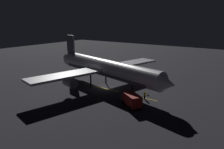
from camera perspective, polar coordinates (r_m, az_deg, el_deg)
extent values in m
cube|color=#28282E|center=(53.14, -1.77, -3.46)|extent=(180.00, 180.00, 0.20)
cube|color=gold|center=(50.21, 1.28, -4.40)|extent=(1.13, 20.35, 0.01)
cylinder|color=white|center=(51.83, -1.82, 1.83)|extent=(11.81, 32.77, 3.94)
cube|color=#4C4C56|center=(52.07, -1.81, 0.67)|extent=(10.43, 27.95, 0.71)
cone|color=white|center=(40.20, 14.28, -2.30)|extent=(4.52, 4.00, 3.86)
cone|color=white|center=(66.65, -11.79, 4.34)|extent=(4.59, 5.45, 3.55)
cube|color=#4C4C56|center=(63.66, -10.74, 7.90)|extent=(1.23, 3.58, 4.77)
cube|color=white|center=(59.81, 4.68, 2.90)|extent=(16.89, 8.60, 0.50)
cylinder|color=slate|center=(58.72, 4.94, 1.28)|extent=(2.82, 3.62, 2.10)
cube|color=white|center=(47.83, -12.45, -0.29)|extent=(16.89, 8.60, 0.50)
cylinder|color=slate|center=(47.56, -10.81, -2.04)|extent=(2.82, 3.62, 2.10)
cylinder|color=black|center=(46.36, 5.31, -4.16)|extent=(0.44, 0.44, 2.95)
cylinder|color=black|center=(56.09, -1.63, -0.82)|extent=(0.44, 0.44, 2.95)
cylinder|color=black|center=(53.32, -5.55, -1.69)|extent=(0.44, 0.44, 2.95)
cube|color=maroon|center=(41.31, 5.23, -6.50)|extent=(4.19, 4.82, 2.04)
cube|color=#38383D|center=(44.02, 3.42, -5.51)|extent=(2.66, 2.61, 1.50)
cylinder|color=black|center=(42.96, 4.28, -7.10)|extent=(2.42, 2.03, 0.90)
cylinder|color=black|center=(40.42, 6.18, -8.57)|extent=(2.42, 2.03, 0.90)
cube|color=navy|center=(60.19, 7.85, 0.10)|extent=(2.13, 4.81, 2.05)
cube|color=#38383D|center=(58.91, 10.71, -0.61)|extent=(2.00, 1.81, 1.50)
cylinder|color=black|center=(59.74, 9.26, -1.08)|extent=(2.31, 0.91, 0.90)
cylinder|color=black|center=(61.19, 6.42, -0.61)|extent=(2.31, 0.91, 0.90)
cylinder|color=black|center=(45.85, 8.48, -5.85)|extent=(0.32, 0.32, 0.85)
cylinder|color=yellow|center=(45.60, 8.51, -4.97)|extent=(0.40, 0.40, 0.65)
sphere|color=tan|center=(45.46, 8.53, -4.44)|extent=(0.24, 0.24, 0.24)
cone|color=#EA590F|center=(44.44, -3.59, -6.59)|extent=(0.36, 0.36, 0.55)
cube|color=black|center=(44.53, -3.58, -6.91)|extent=(0.50, 0.50, 0.03)
cone|color=#EA590F|center=(48.03, 9.33, -5.13)|extent=(0.36, 0.36, 0.55)
cube|color=black|center=(48.12, 9.32, -5.43)|extent=(0.50, 0.50, 0.03)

